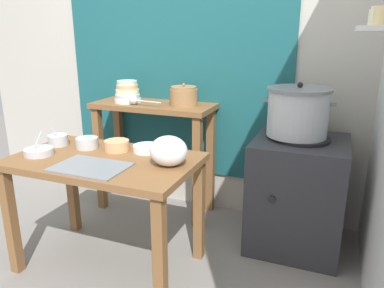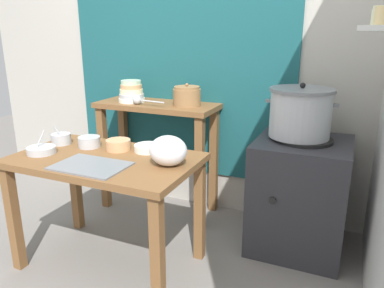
# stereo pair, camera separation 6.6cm
# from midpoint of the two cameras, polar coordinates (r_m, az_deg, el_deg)

# --- Properties ---
(ground_plane) EXTENTS (9.00, 9.00, 0.00)m
(ground_plane) POSITION_cam_midpoint_polar(r_m,az_deg,el_deg) (2.50, -10.28, -18.44)
(ground_plane) COLOR gray
(wall_back) EXTENTS (4.40, 0.12, 2.60)m
(wall_back) POSITION_cam_midpoint_polar(r_m,az_deg,el_deg) (3.00, 1.20, 14.31)
(wall_back) COLOR #B2ADA3
(wall_back) RESTS_ON ground
(prep_table) EXTENTS (1.10, 0.66, 0.72)m
(prep_table) POSITION_cam_midpoint_polar(r_m,az_deg,el_deg) (2.30, -14.02, -4.69)
(prep_table) COLOR brown
(prep_table) RESTS_ON ground
(back_shelf_table) EXTENTS (0.96, 0.40, 0.90)m
(back_shelf_table) POSITION_cam_midpoint_polar(r_m,az_deg,el_deg) (2.98, -6.50, 2.05)
(back_shelf_table) COLOR brown
(back_shelf_table) RESTS_ON ground
(stove_block) EXTENTS (0.60, 0.61, 0.78)m
(stove_block) POSITION_cam_midpoint_polar(r_m,az_deg,el_deg) (2.64, 15.12, -7.28)
(stove_block) COLOR #2D2D33
(stove_block) RESTS_ON ground
(steamer_pot) EXTENTS (0.46, 0.41, 0.35)m
(steamer_pot) POSITION_cam_midpoint_polar(r_m,az_deg,el_deg) (2.49, 15.23, 4.78)
(steamer_pot) COLOR #B7BABF
(steamer_pot) RESTS_ON stove_block
(clay_pot) EXTENTS (0.21, 0.21, 0.17)m
(clay_pot) POSITION_cam_midpoint_polar(r_m,az_deg,el_deg) (2.81, -1.96, 7.34)
(clay_pot) COLOR olive
(clay_pot) RESTS_ON back_shelf_table
(bowl_stack_enamel) EXTENTS (0.21, 0.21, 0.17)m
(bowl_stack_enamel) POSITION_cam_midpoint_polar(r_m,az_deg,el_deg) (3.00, -10.51, 7.77)
(bowl_stack_enamel) COLOR silver
(bowl_stack_enamel) RESTS_ON back_shelf_table
(ladle) EXTENTS (0.28, 0.07, 0.07)m
(ladle) POSITION_cam_midpoint_polar(r_m,az_deg,el_deg) (2.89, -9.43, 6.64)
(ladle) COLOR #B7BABF
(ladle) RESTS_ON back_shelf_table
(serving_tray) EXTENTS (0.40, 0.28, 0.01)m
(serving_tray) POSITION_cam_midpoint_polar(r_m,az_deg,el_deg) (2.12, -16.18, -3.42)
(serving_tray) COLOR slate
(serving_tray) RESTS_ON prep_table
(plastic_bag) EXTENTS (0.21, 0.20, 0.17)m
(plastic_bag) POSITION_cam_midpoint_polar(r_m,az_deg,el_deg) (2.05, -4.53, -1.06)
(plastic_bag) COLOR white
(plastic_bag) RESTS_ON prep_table
(prep_bowl_0) EXTENTS (0.17, 0.17, 0.04)m
(prep_bowl_0) POSITION_cam_midpoint_polar(r_m,az_deg,el_deg) (2.32, -7.76, -0.62)
(prep_bowl_0) COLOR silver
(prep_bowl_0) RESTS_ON prep_table
(prep_bowl_1) EXTENTS (0.17, 0.17, 0.14)m
(prep_bowl_1) POSITION_cam_midpoint_polar(r_m,az_deg,el_deg) (2.44, -23.20, -1.02)
(prep_bowl_1) COLOR #B7BABF
(prep_bowl_1) RESTS_ON prep_table
(prep_bowl_2) EXTENTS (0.15, 0.15, 0.07)m
(prep_bowl_2) POSITION_cam_midpoint_polar(r_m,az_deg,el_deg) (2.38, -12.25, -0.16)
(prep_bowl_2) COLOR tan
(prep_bowl_2) RESTS_ON prep_table
(prep_bowl_3) EXTENTS (0.14, 0.14, 0.07)m
(prep_bowl_3) POSITION_cam_midpoint_polar(r_m,az_deg,el_deg) (2.47, -16.56, 0.23)
(prep_bowl_3) COLOR #B7BABF
(prep_bowl_3) RESTS_ON prep_table
(prep_bowl_4) EXTENTS (0.13, 0.13, 0.13)m
(prep_bowl_4) POSITION_cam_midpoint_polar(r_m,az_deg,el_deg) (2.60, -20.57, 0.63)
(prep_bowl_4) COLOR #B7BABF
(prep_bowl_4) RESTS_ON prep_table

